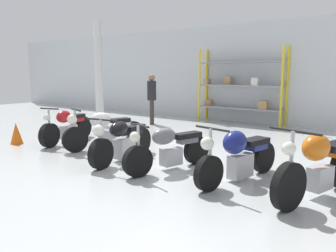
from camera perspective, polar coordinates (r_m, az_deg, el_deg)
name	(u,v)px	position (r m, az deg, el deg)	size (l,w,h in m)	color
ground_plane	(157,162)	(6.81, -2.01, -6.26)	(30.00, 30.00, 0.00)	#B2B7B7
back_wall	(268,74)	(12.13, 16.97, 8.74)	(30.00, 0.08, 3.60)	silver
shelving_rack	(240,87)	(12.11, 12.36, 6.69)	(3.19, 0.63, 2.70)	yellow
support_pillar	(99,74)	(11.78, -11.97, 8.93)	(0.28, 0.28, 3.60)	silver
motorcycle_red	(67,127)	(9.06, -17.13, -0.11)	(0.74, 1.93, 0.97)	black
motorcycle_white	(104,129)	(8.07, -11.10, -0.46)	(0.87, 2.05, 1.00)	black
motorcycle_black	(122,141)	(6.87, -7.97, -2.62)	(0.73, 1.98, 0.96)	black
motorcycle_grey	(169,148)	(6.15, 0.17, -3.88)	(0.78, 1.93, 0.94)	black
motorcycle_blue	(239,155)	(5.65, 12.20, -4.92)	(0.77, 2.04, 1.00)	black
motorcycle_orange	(319,165)	(5.23, 24.81, -6.13)	(0.93, 2.07, 1.09)	black
person_browsing	(152,95)	(11.67, -2.85, 5.45)	(0.44, 0.44, 1.78)	#38332D
traffic_cone	(16,133)	(9.33, -24.91, -1.17)	(0.32, 0.32, 0.55)	orange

